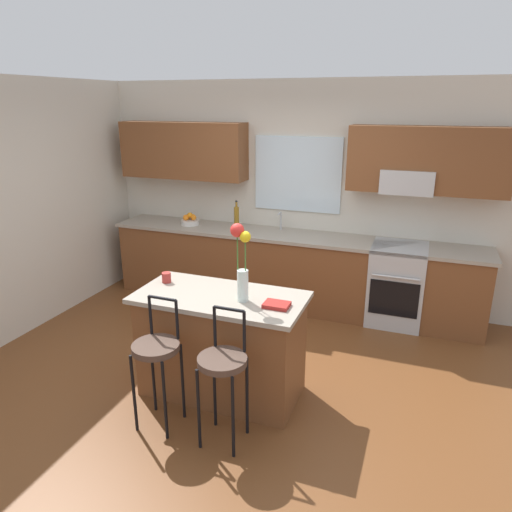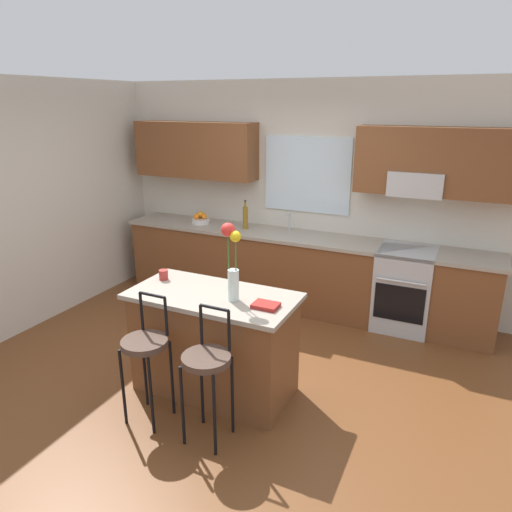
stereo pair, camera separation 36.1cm
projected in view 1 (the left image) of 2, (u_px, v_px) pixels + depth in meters
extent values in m
plane|color=brown|center=(236.00, 373.00, 4.42)|extent=(14.00, 14.00, 0.00)
cube|color=beige|center=(29.00, 207.00, 5.11)|extent=(0.12, 4.60, 2.70)
cube|color=beige|center=(299.00, 194.00, 5.82)|extent=(5.60, 0.12, 2.70)
cube|color=brown|center=(183.00, 150.00, 5.95)|extent=(1.66, 0.34, 0.70)
cube|color=brown|center=(427.00, 160.00, 4.97)|extent=(1.66, 0.34, 0.70)
cube|color=silver|center=(298.00, 174.00, 5.68)|extent=(1.08, 0.03, 0.90)
cube|color=#B7BABC|center=(407.00, 181.00, 5.08)|extent=(0.56, 0.36, 0.26)
cube|color=brown|center=(289.00, 272.00, 5.79)|extent=(4.50, 0.60, 0.88)
cube|color=#9E9384|center=(289.00, 236.00, 5.64)|extent=(4.56, 0.64, 0.04)
cube|color=#B7BABC|center=(277.00, 238.00, 5.71)|extent=(0.54, 0.38, 0.11)
cylinder|color=#B7BABC|center=(281.00, 221.00, 5.80)|extent=(0.02, 0.02, 0.22)
cylinder|color=#B7BABC|center=(279.00, 214.00, 5.71)|extent=(0.02, 0.12, 0.02)
cube|color=#B7BABC|center=(396.00, 284.00, 5.34)|extent=(0.60, 0.60, 0.92)
cube|color=black|center=(394.00, 299.00, 5.09)|extent=(0.52, 0.02, 0.40)
cylinder|color=#B7BABC|center=(396.00, 277.00, 4.98)|extent=(0.50, 0.02, 0.02)
cube|color=brown|center=(221.00, 347.00, 4.02)|extent=(1.34, 0.63, 0.88)
cube|color=#9E9384|center=(220.00, 297.00, 3.87)|extent=(1.42, 0.71, 0.04)
cylinder|color=black|center=(134.00, 394.00, 3.56)|extent=(0.02, 0.02, 0.66)
cylinder|color=black|center=(165.00, 401.00, 3.47)|extent=(0.02, 0.02, 0.66)
cylinder|color=black|center=(153.00, 375.00, 3.80)|extent=(0.02, 0.02, 0.66)
cylinder|color=black|center=(183.00, 382.00, 3.71)|extent=(0.02, 0.02, 0.66)
cylinder|color=#4C382D|center=(156.00, 347.00, 3.52)|extent=(0.36, 0.36, 0.05)
cylinder|color=black|center=(150.00, 315.00, 3.62)|extent=(0.02, 0.02, 0.32)
cylinder|color=black|center=(177.00, 320.00, 3.54)|extent=(0.02, 0.02, 0.32)
cylinder|color=black|center=(162.00, 298.00, 3.53)|extent=(0.23, 0.02, 0.02)
cylinder|color=black|center=(199.00, 410.00, 3.37)|extent=(0.02, 0.02, 0.66)
cylinder|color=black|center=(233.00, 418.00, 3.28)|extent=(0.02, 0.02, 0.66)
cylinder|color=black|center=(215.00, 389.00, 3.61)|extent=(0.02, 0.02, 0.66)
cylinder|color=black|center=(247.00, 396.00, 3.52)|extent=(0.02, 0.02, 0.66)
cylinder|color=#4C382D|center=(222.00, 361.00, 3.34)|extent=(0.36, 0.36, 0.05)
cylinder|color=black|center=(215.00, 327.00, 3.44)|extent=(0.02, 0.02, 0.32)
cylinder|color=black|center=(244.00, 332.00, 3.36)|extent=(0.02, 0.02, 0.32)
cylinder|color=black|center=(229.00, 309.00, 3.35)|extent=(0.23, 0.02, 0.02)
cylinder|color=silver|center=(243.00, 286.00, 3.72)|extent=(0.09, 0.09, 0.26)
cylinder|color=#3D722D|center=(245.00, 265.00, 3.65)|extent=(0.01, 0.01, 0.46)
sphere|color=yellow|center=(245.00, 237.00, 3.58)|extent=(0.09, 0.09, 0.09)
cylinder|color=#3D722D|center=(238.00, 261.00, 3.68)|extent=(0.01, 0.01, 0.50)
sphere|color=red|center=(237.00, 230.00, 3.60)|extent=(0.11, 0.11, 0.11)
cylinder|color=#A52D28|center=(166.00, 277.00, 4.13)|extent=(0.08, 0.08, 0.09)
cube|color=maroon|center=(277.00, 305.00, 3.64)|extent=(0.20, 0.15, 0.03)
cylinder|color=silver|center=(190.00, 222.00, 6.07)|extent=(0.24, 0.24, 0.06)
sphere|color=orange|center=(194.00, 218.00, 6.04)|extent=(0.07, 0.07, 0.07)
sphere|color=orange|center=(193.00, 217.00, 6.09)|extent=(0.07, 0.07, 0.07)
sphere|color=orange|center=(188.00, 217.00, 6.10)|extent=(0.07, 0.07, 0.07)
sphere|color=orange|center=(186.00, 218.00, 6.04)|extent=(0.08, 0.08, 0.08)
sphere|color=orange|center=(190.00, 215.00, 6.04)|extent=(0.07, 0.07, 0.07)
cylinder|color=olive|center=(237.00, 218.00, 5.82)|extent=(0.06, 0.06, 0.28)
cylinder|color=olive|center=(236.00, 204.00, 5.77)|extent=(0.03, 0.03, 0.07)
cylinder|color=black|center=(236.00, 201.00, 5.75)|extent=(0.03, 0.03, 0.02)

